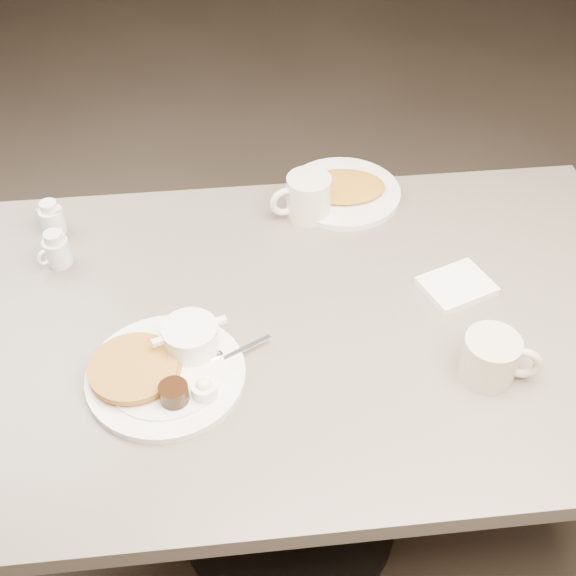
{
  "coord_description": "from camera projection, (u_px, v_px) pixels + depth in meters",
  "views": [
    {
      "loc": [
        -0.11,
        -1.0,
        1.81
      ],
      "look_at": [
        0.0,
        0.02,
        0.82
      ],
      "focal_mm": 46.78,
      "sensor_mm": 36.0,
      "label": 1
    }
  ],
  "objects": [
    {
      "name": "main_plate",
      "position": [
        166.0,
        365.0,
        1.35
      ],
      "size": [
        0.38,
        0.37,
        0.07
      ],
      "color": "white",
      "rests_on": "diner_table"
    },
    {
      "name": "diner_table",
      "position": [
        289.0,
        376.0,
        1.58
      ],
      "size": [
        1.5,
        0.9,
        0.75
      ],
      "color": "slate",
      "rests_on": "ground"
    },
    {
      "name": "coffee_mug_far",
      "position": [
        307.0,
        197.0,
        1.67
      ],
      "size": [
        0.15,
        0.12,
        0.1
      ],
      "color": "white",
      "rests_on": "diner_table"
    },
    {
      "name": "hash_plate",
      "position": [
        343.0,
        191.0,
        1.75
      ],
      "size": [
        0.29,
        0.29,
        0.04
      ],
      "color": "white",
      "rests_on": "diner_table"
    },
    {
      "name": "napkin",
      "position": [
        457.0,
        286.0,
        1.52
      ],
      "size": [
        0.16,
        0.15,
        0.02
      ],
      "color": "white",
      "rests_on": "diner_table"
    },
    {
      "name": "coffee_mug_near",
      "position": [
        492.0,
        358.0,
        1.33
      ],
      "size": [
        0.15,
        0.13,
        0.09
      ],
      "color": "beige",
      "rests_on": "diner_table"
    },
    {
      "name": "creamer_right",
      "position": [
        52.0,
        219.0,
        1.63
      ],
      "size": [
        0.07,
        0.05,
        0.08
      ],
      "color": "white",
      "rests_on": "diner_table"
    },
    {
      "name": "creamer_left",
      "position": [
        56.0,
        250.0,
        1.56
      ],
      "size": [
        0.07,
        0.07,
        0.08
      ],
      "color": "silver",
      "rests_on": "diner_table"
    }
  ]
}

